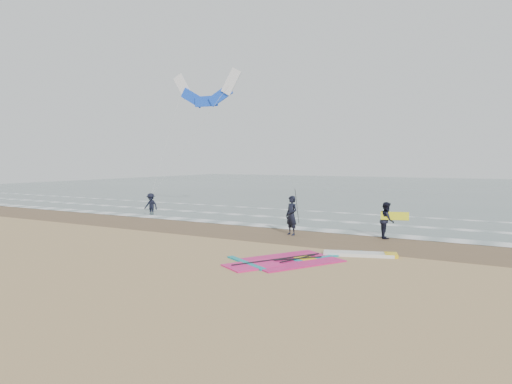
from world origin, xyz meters
The scene contains 11 objects.
ground centered at (0.00, 0.00, 0.00)m, with size 120.00×120.00×0.00m, color tan.
sea_water centered at (0.00, 48.00, 0.01)m, with size 120.00×80.00×0.02m, color #47605E.
wet_sand_band centered at (0.00, 6.00, 0.00)m, with size 120.00×5.00×0.01m, color brown.
foam_waterline centered at (0.00, 10.44, 0.03)m, with size 120.00×9.15×0.02m.
windsurf_rig centered at (3.79, 1.25, 0.04)m, with size 5.86×5.55×0.14m.
person_standing centered at (0.77, 6.11, 0.99)m, with size 0.73×0.48×1.99m, color black.
person_walking centered at (5.18, 7.47, 0.88)m, with size 0.86×0.67×1.77m, color black.
person_wading centered at (-12.40, 10.36, 0.87)m, with size 1.12×0.64×1.73m, color black.
held_pole centered at (1.07, 6.11, 1.46)m, with size 0.17×0.86×1.82m.
carried_kiteboard centered at (5.58, 7.37, 1.12)m, with size 1.30×0.51×0.39m.
surf_kite centered at (-9.01, 12.58, 8.61)m, with size 6.30×2.42×9.06m.
Camera 1 is at (10.32, -14.66, 3.78)m, focal length 32.00 mm.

